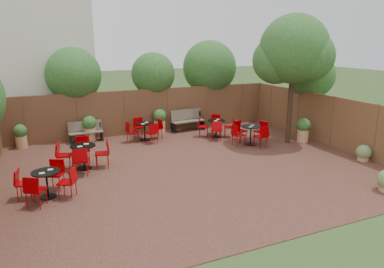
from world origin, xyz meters
name	(u,v)px	position (x,y,z in m)	size (l,w,h in m)	color
ground	(193,167)	(0.00, 0.00, 0.00)	(80.00, 80.00, 0.00)	#354F23
courtyard_paving	(193,167)	(0.00, 0.00, 0.01)	(12.00, 10.00, 0.02)	#351C15
fence_back	(148,111)	(0.00, 5.00, 1.00)	(12.00, 0.08, 2.00)	#522E1E
fence_right	(332,122)	(6.00, 0.00, 1.00)	(0.08, 10.00, 2.00)	#522E1E
neighbour_building	(31,43)	(-4.50, 8.00, 4.00)	(5.00, 4.00, 8.00)	silver
overhang_foliage	(114,81)	(-1.94, 2.64, 2.71)	(15.57, 10.88, 2.65)	#24551B
courtyard_tree	(294,53)	(4.73, 1.02, 3.63)	(2.82, 2.72, 5.11)	black
park_bench_left	(86,131)	(-2.82, 4.62, 0.46)	(1.39, 0.48, 0.85)	brown
park_bench_right	(187,120)	(1.79, 4.63, 0.52)	(1.62, 0.66, 0.97)	brown
bistro_tables	(159,142)	(-0.61, 1.74, 0.46)	(9.33, 5.97, 0.92)	black
planters	(150,127)	(-0.30, 3.78, 0.58)	(11.14, 4.45, 1.09)	tan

